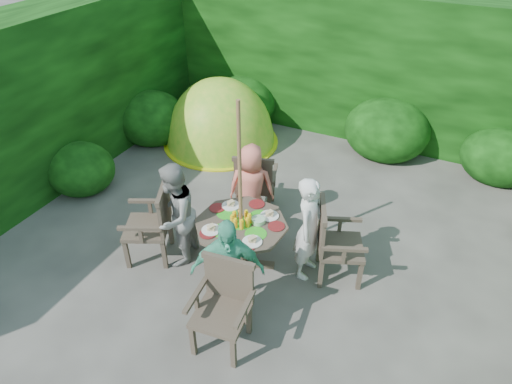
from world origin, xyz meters
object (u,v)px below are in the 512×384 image
at_px(garden_chair_front, 224,304).
at_px(garden_chair_back, 255,183).
at_px(child_back, 252,188).
at_px(dome_tent, 221,142).
at_px(patio_table, 241,230).
at_px(garden_chair_left, 153,223).
at_px(child_front, 228,271).
at_px(child_right, 309,229).
at_px(child_left, 175,215).
at_px(garden_chair_right, 334,241).
at_px(parasol_pole, 240,192).

bearing_deg(garden_chair_front, garden_chair_back, 101.88).
relative_size(child_back, dome_tent, 0.52).
bearing_deg(patio_table, garden_chair_left, -162.84).
bearing_deg(patio_table, child_front, -72.54).
distance_m(patio_table, child_front, 0.81).
distance_m(patio_table, child_right, 0.80).
bearing_deg(garden_chair_front, patio_table, 102.11).
bearing_deg(child_left, child_right, 95.96).
relative_size(patio_table, child_left, 1.04).
height_order(patio_table, child_right, child_right).
bearing_deg(dome_tent, child_right, -37.30).
distance_m(garden_chair_back, child_front, 1.90).
height_order(child_front, dome_tent, child_front).
distance_m(garden_chair_right, child_front, 1.36).
bearing_deg(garden_chair_back, garden_chair_front, 90.41).
bearing_deg(child_front, garden_chair_front, -96.53).
distance_m(garden_chair_left, child_right, 1.90).
bearing_deg(garden_chair_right, child_front, 121.42).
distance_m(garden_chair_left, child_left, 0.33).
distance_m(patio_table, parasol_pole, 0.55).
bearing_deg(dome_tent, parasol_pole, -49.84).
height_order(garden_chair_right, garden_chair_back, garden_chair_right).
bearing_deg(child_back, dome_tent, -71.96).
relative_size(parasol_pole, child_front, 1.68).
height_order(garden_chair_back, child_left, child_left).
bearing_deg(garden_chair_back, garden_chair_right, 134.76).
bearing_deg(garden_chair_front, child_front, 104.62).
bearing_deg(parasol_pole, garden_chair_right, 17.38).
height_order(parasol_pole, garden_chair_front, parasol_pole).
bearing_deg(child_back, child_left, 40.78).
distance_m(garden_chair_front, child_front, 0.34).
bearing_deg(child_right, dome_tent, 46.07).
relative_size(garden_chair_right, child_back, 0.78).
distance_m(garden_chair_left, child_back, 1.35).
bearing_deg(child_front, child_back, 80.30).
xyz_separation_m(patio_table, child_front, (0.24, -0.76, 0.10)).
distance_m(garden_chair_back, garden_chair_front, 2.19).
bearing_deg(child_back, child_front, 85.78).
xyz_separation_m(garden_chair_front, dome_tent, (-2.17, 3.68, -0.50)).
height_order(garden_chair_right, garden_chair_front, garden_chair_right).
relative_size(child_right, child_front, 1.02).
height_order(patio_table, dome_tent, dome_tent).
bearing_deg(patio_table, child_back, 108.01).
height_order(child_left, child_front, child_left).
bearing_deg(garden_chair_left, garden_chair_front, 37.23).
xyz_separation_m(patio_table, garden_chair_back, (-0.34, 1.04, -0.05)).
xyz_separation_m(garden_chair_left, dome_tent, (-0.78, 2.96, -0.53)).
relative_size(garden_chair_right, garden_chair_left, 0.98).
xyz_separation_m(garden_chair_right, garden_chair_back, (-1.38, 0.72, -0.01)).
height_order(parasol_pole, child_back, parasol_pole).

